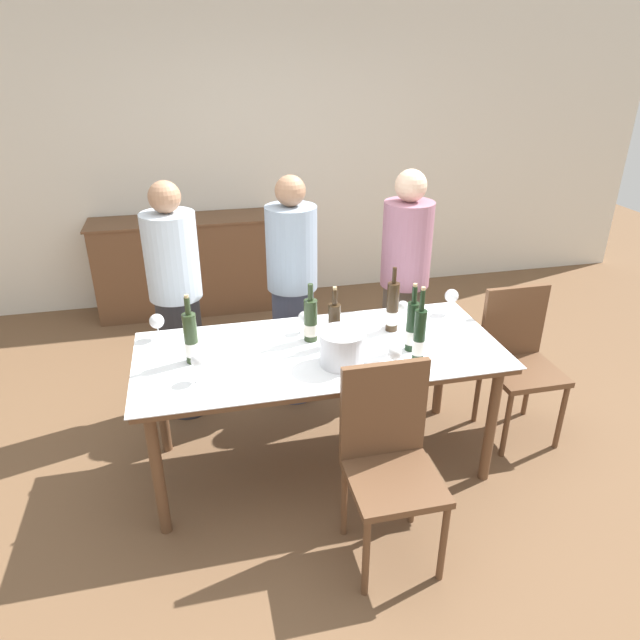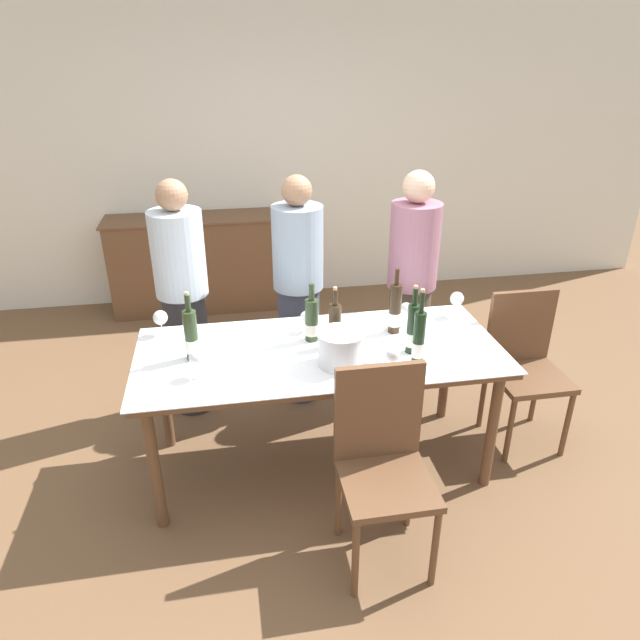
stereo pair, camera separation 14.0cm
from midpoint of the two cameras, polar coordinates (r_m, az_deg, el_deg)
name	(u,v)px [view 1 (the left image)]	position (r m, az deg, el deg)	size (l,w,h in m)	color
ground_plane	(320,462)	(3.56, -1.17, -14.07)	(12.00, 12.00, 0.00)	brown
back_wall	(253,151)	(5.52, -7.45, 16.41)	(8.00, 0.10, 2.80)	silver
sideboard_cabinet	(185,265)	(5.46, -14.09, 5.31)	(1.62, 0.46, 0.88)	brown
dining_table	(320,361)	(3.15, -1.28, -4.15)	(1.99, 0.87, 0.78)	brown
ice_bucket	(342,347)	(2.94, 0.83, -2.73)	(0.24, 0.24, 0.18)	silver
wine_bottle_0	(419,337)	(2.98, 8.57, -1.66)	(0.06, 0.06, 0.42)	black
wine_bottle_1	(334,326)	(3.11, 0.15, -0.61)	(0.07, 0.07, 0.35)	#332314
wine_bottle_2	(311,321)	(3.17, -2.21, -0.12)	(0.08, 0.08, 0.34)	#28381E
wine_bottle_3	(392,308)	(3.29, 6.04, 1.15)	(0.07, 0.07, 0.39)	#332314
wine_bottle_4	(191,339)	(3.03, -14.07, -1.88)	(0.07, 0.07, 0.38)	#28381E
wine_bottle_5	(412,327)	(3.08, 7.90, -0.75)	(0.07, 0.07, 0.39)	black
wine_glass_0	(395,354)	(2.89, 6.09, -3.39)	(0.07, 0.07, 0.14)	white
wine_glass_1	(403,308)	(3.37, 7.10, 1.19)	(0.08, 0.08, 0.15)	white
wine_glass_2	(304,318)	(3.27, -2.82, 0.16)	(0.07, 0.07, 0.13)	white
wine_glass_3	(452,297)	(3.58, 11.93, 2.29)	(0.08, 0.08, 0.16)	white
wine_glass_4	(157,322)	(3.34, -17.17, -0.18)	(0.08, 0.08, 0.15)	white
wine_glass_5	(199,362)	(2.86, -13.40, -4.08)	(0.08, 0.08, 0.15)	white
chair_right_end	(518,353)	(3.74, 18.21, -3.17)	(0.42, 0.42, 0.95)	brown
chair_near_front	(389,452)	(2.75, 5.42, -13.06)	(0.42, 0.42, 0.99)	brown
person_host	(177,305)	(3.76, -15.12, 1.43)	(0.33, 0.33, 1.58)	#2D2D33
person_guest_left	(293,294)	(3.80, -3.82, 2.56)	(0.33, 0.33, 1.57)	#383F56
person_guest_right	(404,286)	(3.94, 7.38, 3.36)	(0.33, 0.33, 1.58)	#51473D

